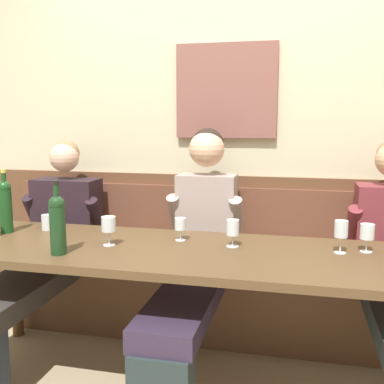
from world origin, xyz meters
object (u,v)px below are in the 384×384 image
Objects in this scene: wine_bottle_amber_mid at (5,205)px; dining_table at (192,264)px; person_right_seat at (42,248)px; person_left_seat at (196,247)px; wall_bench at (214,292)px; wine_glass_left_end at (180,225)px; wine_glass_mid_right at (341,231)px; wine_glass_center_front at (233,229)px; wine_glass_near_bucket at (109,226)px; wine_bottle_clear_water at (58,223)px; water_tumbler_left at (48,222)px; wine_glass_right_end at (367,233)px.

dining_table is at bearing -5.23° from wine_bottle_amber_mid.
person_right_seat is 0.96m from person_left_seat.
wine_bottle_amber_mid is at bearing -168.84° from person_left_seat.
wine_glass_left_end is (-0.10, -0.47, 0.54)m from wall_bench.
dining_table is 0.74m from wine_glass_mid_right.
wine_bottle_amber_mid reaches higher than wine_glass_center_front.
dining_table is 17.21× the size of wine_glass_near_bucket.
wine_glass_near_bucket is 1.23× the size of wine_glass_left_end.
person_left_seat is at bearing 71.72° from wine_glass_left_end.
wine_bottle_clear_water reaches higher than wine_glass_center_front.
wine_glass_mid_right is (1.83, 0.00, -0.05)m from wine_bottle_amber_mid.
person_left_seat is 10.86× the size of wine_glass_left_end.
person_left_seat is 1.11m from wine_bottle_amber_mid.
wine_bottle_clear_water is (0.40, -0.51, 0.29)m from person_right_seat.
person_left_seat is (-0.05, -0.32, 0.38)m from wall_bench.
person_right_seat is 0.95m from wine_glass_left_end.
wine_glass_mid_right is 1.31× the size of wine_glass_left_end.
water_tumbler_left is (-1.11, 0.11, -0.05)m from wine_glass_center_front.
wine_bottle_clear_water is 3.97× the size of water_tumbler_left.
wine_bottle_amber_mid reaches higher than dining_table.
dining_table is 21.23× the size of wine_glass_left_end.
wine_glass_left_end is (-0.94, 0.00, -0.01)m from wine_glass_right_end.
water_tumbler_left is at bearing 178.07° from wine_glass_right_end.
wine_bottle_amber_mid is 4.04× the size of water_tumbler_left.
person_left_seat reaches higher than wine_glass_center_front.
wine_glass_right_end is (0.84, -0.48, 0.55)m from wall_bench.
wine_glass_center_front is (1.30, -0.00, -0.07)m from wine_bottle_amber_mid.
wine_glass_center_front is at bearing 11.04° from wine_glass_near_bucket.
wine_bottle_clear_water is 2.56× the size of wine_glass_right_end.
wall_bench is 0.50m from person_left_seat.
wine_bottle_clear_water is at bearing -32.44° from wine_bottle_amber_mid.
wine_glass_left_end is at bearing -101.93° from wall_bench.
wine_glass_mid_right is (1.15, 0.13, 0.01)m from wine_glass_near_bucket.
wine_bottle_amber_mid is at bearing -150.11° from water_tumbler_left.
wall_bench reaches higher than water_tumbler_left.
person_right_seat reaches higher than wine_bottle_amber_mid.
wine_glass_mid_right is (1.32, 0.33, -0.04)m from wine_bottle_clear_water.
wine_glass_near_bucket is 0.38m from wine_glass_left_end.
wine_glass_mid_right reaches higher than water_tumbler_left.
wine_bottle_amber_mid is (-1.11, 0.10, 0.24)m from dining_table.
wall_bench reaches higher than dining_table.
water_tumbler_left reaches higher than dining_table.
wine_bottle_amber_mid is 1.96m from wine_glass_right_end.
person_right_seat is 0.37m from wine_bottle_amber_mid.
wine_glass_near_bucket is 0.55m from water_tumbler_left.
person_right_seat reaches higher than wine_glass_near_bucket.
wine_bottle_clear_water reaches higher than wall_bench.
wine_bottle_clear_water is 0.64m from wine_glass_left_end.
water_tumbler_left is at bearing 125.92° from wine_bottle_clear_water.
person_right_seat reaches higher than wine_glass_mid_right.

